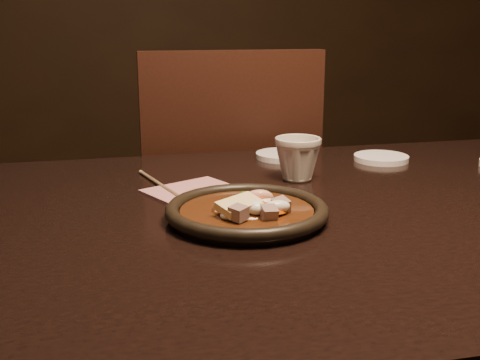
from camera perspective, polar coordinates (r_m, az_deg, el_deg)
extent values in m
cube|color=black|center=(1.06, 15.79, -3.01)|extent=(1.60, 0.90, 0.04)
cylinder|color=black|center=(1.44, -21.00, -14.76)|extent=(0.06, 0.06, 0.71)
cube|color=black|center=(1.72, -1.97, -4.47)|extent=(0.47, 0.47, 0.04)
cylinder|color=black|center=(2.02, 2.47, -8.99)|extent=(0.04, 0.04, 0.45)
cylinder|color=black|center=(1.70, 5.63, -13.98)|extent=(0.04, 0.04, 0.45)
cylinder|color=black|center=(1.97, -8.29, -9.81)|extent=(0.04, 0.04, 0.45)
cylinder|color=black|center=(1.64, -7.41, -15.23)|extent=(0.04, 0.04, 0.45)
cube|color=black|center=(1.45, -0.65, 2.65)|extent=(0.44, 0.04, 0.48)
cylinder|color=black|center=(0.92, 0.65, -3.48)|extent=(0.23, 0.23, 0.01)
torus|color=black|center=(0.91, 0.65, -2.85)|extent=(0.25, 0.25, 0.02)
cylinder|color=#341909|center=(0.91, 0.65, -3.06)|extent=(0.20, 0.20, 0.01)
ellipsoid|color=#341909|center=(0.91, 0.65, -3.06)|extent=(0.11, 0.11, 0.03)
torus|color=#E9B393|center=(0.91, 2.38, -2.71)|extent=(0.05, 0.05, 0.04)
torus|color=#E9B393|center=(0.94, 1.74, -1.90)|extent=(0.06, 0.06, 0.04)
torus|color=#E9B393|center=(0.91, -1.28, -2.72)|extent=(0.07, 0.07, 0.04)
cube|color=gray|center=(0.86, -0.15, -3.14)|extent=(0.03, 0.03, 0.02)
cube|color=gray|center=(0.90, 0.62, -2.62)|extent=(0.03, 0.03, 0.03)
cube|color=gray|center=(0.94, -0.64, -2.31)|extent=(0.03, 0.04, 0.03)
cube|color=gray|center=(0.87, 2.74, -3.17)|extent=(0.02, 0.03, 0.03)
cube|color=gray|center=(0.90, 3.89, -2.44)|extent=(0.03, 0.03, 0.03)
cylinder|color=#E75207|center=(0.93, 0.45, -2.13)|extent=(0.05, 0.05, 0.03)
cylinder|color=#E75207|center=(0.89, 2.56, -2.42)|extent=(0.05, 0.05, 0.03)
cylinder|color=#E75207|center=(0.89, 3.36, -3.23)|extent=(0.05, 0.05, 0.02)
cylinder|color=#E75207|center=(0.92, -0.34, -2.22)|extent=(0.05, 0.05, 0.02)
cylinder|color=#E75207|center=(0.92, 0.08, -2.62)|extent=(0.04, 0.03, 0.04)
cube|color=#296D14|center=(0.90, -0.65, -2.38)|extent=(0.03, 0.03, 0.02)
cube|color=#296D14|center=(0.90, -0.09, -2.56)|extent=(0.03, 0.03, 0.02)
cube|color=#296D14|center=(0.95, 2.42, -2.06)|extent=(0.02, 0.03, 0.03)
cube|color=#296D14|center=(0.91, 0.36, -2.67)|extent=(0.04, 0.03, 0.01)
cube|color=#296D14|center=(0.94, -0.24, -1.79)|extent=(0.04, 0.02, 0.02)
cube|color=#296D14|center=(0.94, 1.71, -1.85)|extent=(0.04, 0.02, 0.01)
cube|color=#296D14|center=(0.92, 0.51, -1.86)|extent=(0.01, 0.04, 0.01)
ellipsoid|color=white|center=(0.89, 3.56, -2.53)|extent=(0.04, 0.02, 0.02)
ellipsoid|color=white|center=(0.91, -0.19, -2.45)|extent=(0.03, 0.03, 0.03)
ellipsoid|color=white|center=(0.88, 1.49, -2.63)|extent=(0.03, 0.03, 0.02)
ellipsoid|color=white|center=(0.91, 0.55, -2.60)|extent=(0.03, 0.02, 0.02)
ellipsoid|color=white|center=(0.87, -0.79, -3.34)|extent=(0.03, 0.03, 0.02)
ellipsoid|color=white|center=(0.93, 2.18, -2.31)|extent=(0.04, 0.03, 0.02)
cube|color=#FFE198|center=(0.88, -0.06, -2.41)|extent=(0.07, 0.06, 0.02)
cylinder|color=white|center=(1.33, 4.06, 2.34)|extent=(0.12, 0.12, 0.01)
cylinder|color=white|center=(1.33, 13.24, 2.05)|extent=(0.12, 0.12, 0.01)
imported|color=beige|center=(1.14, 5.49, 2.16)|extent=(0.11, 0.11, 0.09)
cylinder|color=tan|center=(1.09, -7.14, -0.74)|extent=(0.07, 0.23, 0.01)
cylinder|color=tan|center=(1.10, -7.37, -0.58)|extent=(0.07, 0.23, 0.01)
cube|color=#B77071|center=(1.05, -4.01, -1.22)|extent=(0.20, 0.20, 0.00)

